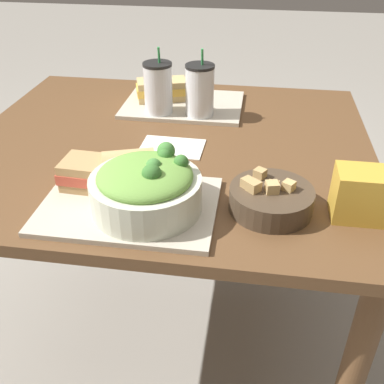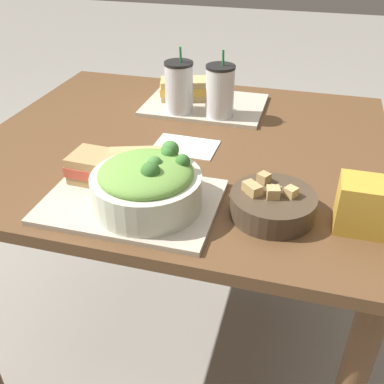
% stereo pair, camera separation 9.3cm
% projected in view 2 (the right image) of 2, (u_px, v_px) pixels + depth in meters
% --- Properties ---
extents(ground_plane, '(12.00, 12.00, 0.00)m').
position_uv_depth(ground_plane, '(185.00, 330.00, 1.66)').
color(ground_plane, gray).
extents(dining_table, '(1.11, 0.97, 0.78)m').
position_uv_depth(dining_table, '(183.00, 176.00, 1.30)').
color(dining_table, brown).
rests_on(dining_table, ground_plane).
extents(tray_near, '(0.38, 0.27, 0.01)m').
position_uv_depth(tray_near, '(132.00, 201.00, 0.98)').
color(tray_near, '#BCB29E').
rests_on(tray_near, dining_table).
extents(tray_far, '(0.38, 0.27, 0.01)m').
position_uv_depth(tray_far, '(206.00, 105.00, 1.45)').
color(tray_far, '#BCB29E').
rests_on(tray_far, dining_table).
extents(salad_bowl, '(0.23, 0.23, 0.12)m').
position_uv_depth(salad_bowl, '(147.00, 184.00, 0.93)').
color(salad_bowl, beige).
rests_on(salad_bowl, tray_near).
extents(soup_bowl, '(0.18, 0.18, 0.07)m').
position_uv_depth(soup_bowl, '(272.00, 203.00, 0.93)').
color(soup_bowl, '#473828').
rests_on(soup_bowl, dining_table).
extents(sandwich_near, '(0.16, 0.10, 0.06)m').
position_uv_depth(sandwich_near, '(103.00, 168.00, 1.03)').
color(sandwich_near, tan).
rests_on(sandwich_near, tray_near).
extents(baguette_near, '(0.14, 0.11, 0.08)m').
position_uv_depth(baguette_near, '(137.00, 163.00, 1.03)').
color(baguette_near, tan).
rests_on(baguette_near, tray_near).
extents(sandwich_far, '(0.18, 0.13, 0.06)m').
position_uv_depth(sandwich_far, '(185.00, 89.00, 1.46)').
color(sandwich_far, tan).
rests_on(sandwich_far, tray_far).
extents(drink_cup_dark, '(0.09, 0.09, 0.20)m').
position_uv_depth(drink_cup_dark, '(179.00, 89.00, 1.35)').
color(drink_cup_dark, silver).
rests_on(drink_cup_dark, tray_far).
extents(drink_cup_red, '(0.09, 0.09, 0.20)m').
position_uv_depth(drink_cup_red, '(220.00, 93.00, 1.32)').
color(drink_cup_red, silver).
rests_on(drink_cup_red, tray_far).
extents(chip_bag, '(0.12, 0.08, 0.11)m').
position_uv_depth(chip_bag, '(369.00, 206.00, 0.88)').
color(chip_bag, gold).
rests_on(chip_bag, dining_table).
extents(napkin_folded, '(0.17, 0.12, 0.00)m').
position_uv_depth(napkin_folded, '(185.00, 147.00, 1.21)').
color(napkin_folded, silver).
rests_on(napkin_folded, dining_table).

